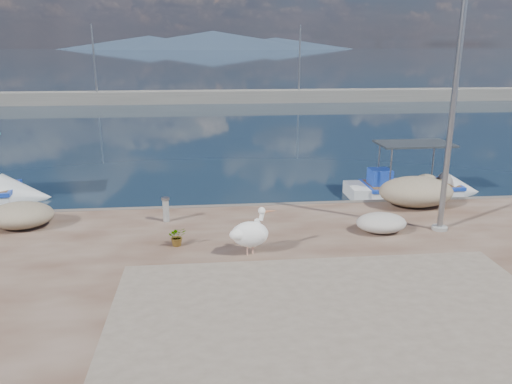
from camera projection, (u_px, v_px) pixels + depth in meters
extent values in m
plane|color=#162635|center=(272.00, 288.00, 12.01)|extent=(1400.00, 1400.00, 0.00)
cube|color=gray|center=(347.00, 337.00, 9.10)|extent=(9.00, 7.00, 0.01)
cube|color=gray|center=(220.00, 97.00, 50.00)|extent=(120.00, 2.20, 1.20)
cylinder|color=gray|center=(94.00, 62.00, 47.89)|extent=(0.16, 0.16, 7.00)
cylinder|color=gray|center=(300.00, 61.00, 49.79)|extent=(0.16, 0.16, 7.00)
cone|color=#28384C|center=(149.00, 42.00, 623.11)|extent=(220.00, 220.00, 16.00)
cone|color=#28384C|center=(213.00, 40.00, 629.89)|extent=(280.00, 280.00, 22.00)
cone|color=#28384C|center=(276.00, 43.00, 638.66)|extent=(200.00, 200.00, 14.00)
cube|color=white|center=(410.00, 194.00, 19.35)|extent=(5.06, 1.70, 0.83)
cube|color=#1C40B6|center=(411.00, 185.00, 19.24)|extent=(3.65, 1.74, 0.12)
cube|color=maroon|center=(410.00, 195.00, 19.36)|extent=(3.65, 1.72, 0.10)
cube|color=#1C40B6|center=(380.00, 177.00, 19.01)|extent=(0.79, 0.79, 0.61)
cube|color=#23282D|center=(415.00, 144.00, 18.79)|extent=(2.79, 1.59, 0.07)
cylinder|color=tan|center=(247.00, 249.00, 12.64)|extent=(0.04, 0.04, 0.31)
cylinder|color=tan|center=(253.00, 248.00, 12.71)|extent=(0.04, 0.04, 0.31)
ellipsoid|color=white|center=(250.00, 234.00, 12.56)|extent=(1.07, 0.87, 0.66)
cylinder|color=white|center=(260.00, 220.00, 12.59)|extent=(0.24, 0.19, 0.56)
sphere|color=white|center=(262.00, 211.00, 12.54)|extent=(0.19, 0.19, 0.19)
cone|color=#DE8256|center=(269.00, 211.00, 12.65)|extent=(0.45, 0.25, 0.14)
cylinder|color=gray|center=(453.00, 108.00, 13.42)|extent=(0.16, 0.16, 7.00)
cylinder|color=gray|center=(439.00, 228.00, 14.40)|extent=(0.44, 0.44, 0.10)
cylinder|color=gray|center=(166.00, 210.00, 14.99)|extent=(0.18, 0.18, 0.72)
cylinder|color=gray|center=(165.00, 199.00, 14.88)|extent=(0.25, 0.25, 0.06)
imported|color=#33722D|center=(177.00, 236.00, 13.21)|extent=(0.55, 0.51, 0.52)
ellipsoid|color=beige|center=(381.00, 223.00, 14.18)|extent=(1.43, 1.08, 0.54)
ellipsoid|color=tan|center=(416.00, 192.00, 16.43)|extent=(2.46, 1.75, 0.97)
ellipsoid|color=tan|center=(21.00, 215.00, 14.51)|extent=(1.88, 1.46, 0.73)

